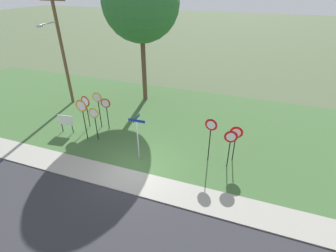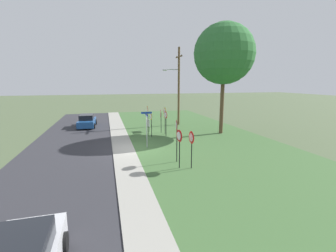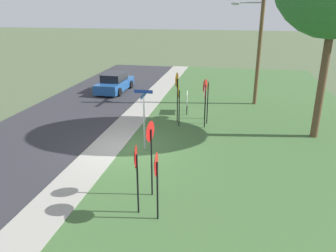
# 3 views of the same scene
# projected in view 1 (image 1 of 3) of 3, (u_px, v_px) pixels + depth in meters

# --- Properties ---
(ground_plane) EXTENTS (160.00, 160.00, 0.00)m
(ground_plane) POSITION_uv_depth(u_px,v_px,m) (134.00, 171.00, 13.62)
(ground_plane) COLOR #4C5B3D
(road_asphalt) EXTENTS (44.00, 6.40, 0.01)m
(road_asphalt) POSITION_uv_depth(u_px,v_px,m) (79.00, 248.00, 9.71)
(road_asphalt) COLOR #2D2D33
(road_asphalt) RESTS_ON ground_plane
(sidewalk_strip) EXTENTS (44.00, 1.60, 0.06)m
(sidewalk_strip) POSITION_uv_depth(u_px,v_px,m) (127.00, 180.00, 12.96)
(sidewalk_strip) COLOR #99968C
(sidewalk_strip) RESTS_ON ground_plane
(grass_median) EXTENTS (44.00, 12.00, 0.04)m
(grass_median) POSITION_uv_depth(u_px,v_px,m) (171.00, 120.00, 18.50)
(grass_median) COLOR #3D6033
(grass_median) RESTS_ON ground_plane
(stop_sign_near_left) EXTENTS (0.66, 0.12, 2.59)m
(stop_sign_near_left) POSITION_uv_depth(u_px,v_px,m) (98.00, 103.00, 16.70)
(stop_sign_near_left) COLOR black
(stop_sign_near_left) RESTS_ON grass_median
(stop_sign_near_right) EXTENTS (0.73, 0.17, 2.29)m
(stop_sign_near_right) POSITION_uv_depth(u_px,v_px,m) (86.00, 105.00, 16.88)
(stop_sign_near_right) COLOR black
(stop_sign_near_right) RESTS_ON grass_median
(stop_sign_far_left) EXTENTS (0.66, 0.11, 2.24)m
(stop_sign_far_left) POSITION_uv_depth(u_px,v_px,m) (94.00, 117.00, 15.45)
(stop_sign_far_left) COLOR black
(stop_sign_far_left) RESTS_ON grass_median
(stop_sign_far_center) EXTENTS (0.77, 0.10, 2.76)m
(stop_sign_far_center) POSITION_uv_depth(u_px,v_px,m) (82.00, 111.00, 15.27)
(stop_sign_far_center) COLOR black
(stop_sign_far_center) RESTS_ON grass_median
(stop_sign_far_right) EXTENTS (0.65, 0.13, 2.29)m
(stop_sign_far_right) POSITION_uv_depth(u_px,v_px,m) (106.00, 108.00, 16.56)
(stop_sign_far_right) COLOR black
(stop_sign_far_right) RESTS_ON grass_median
(yield_sign_near_left) EXTENTS (0.70, 0.15, 2.28)m
(yield_sign_near_left) POSITION_uv_depth(u_px,v_px,m) (230.00, 141.00, 13.06)
(yield_sign_near_left) COLOR black
(yield_sign_near_left) RESTS_ON grass_median
(yield_sign_near_right) EXTENTS (0.72, 0.11, 2.20)m
(yield_sign_near_right) POSITION_uv_depth(u_px,v_px,m) (236.00, 136.00, 13.57)
(yield_sign_near_right) COLOR black
(yield_sign_near_right) RESTS_ON grass_median
(yield_sign_far_left) EXTENTS (0.68, 0.14, 2.67)m
(yield_sign_far_left) POSITION_uv_depth(u_px,v_px,m) (211.00, 130.00, 13.38)
(yield_sign_far_left) COLOR black
(yield_sign_far_left) RESTS_ON grass_median
(street_name_post) EXTENTS (0.96, 0.82, 2.75)m
(street_name_post) POSITION_uv_depth(u_px,v_px,m) (138.00, 135.00, 13.64)
(street_name_post) COLOR #9EA0A8
(street_name_post) RESTS_ON grass_median
(utility_pole) EXTENTS (2.10, 2.05, 8.76)m
(utility_pole) POSITION_uv_depth(u_px,v_px,m) (60.00, 45.00, 18.77)
(utility_pole) COLOR brown
(utility_pole) RESTS_ON grass_median
(notice_board) EXTENTS (1.10, 0.16, 1.25)m
(notice_board) POSITION_uv_depth(u_px,v_px,m) (66.00, 121.00, 16.65)
(notice_board) COLOR black
(notice_board) RESTS_ON grass_median
(oak_tree_left) EXTENTS (5.61, 5.61, 10.31)m
(oak_tree_left) POSITION_uv_depth(u_px,v_px,m) (141.00, 3.00, 18.02)
(oak_tree_left) COLOR brown
(oak_tree_left) RESTS_ON grass_median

